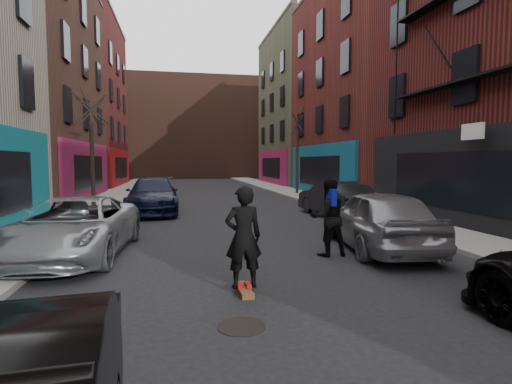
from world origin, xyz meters
name	(u,v)px	position (x,y,z in m)	size (l,w,h in m)	color
sidewalk_left	(124,190)	(-6.25, 30.00, 0.07)	(2.50, 84.00, 0.13)	gray
sidewalk_right	(277,188)	(6.25, 30.00, 0.07)	(2.50, 84.00, 0.13)	gray
buildings_right	(474,55)	(13.50, 16.00, 8.00)	(12.00, 56.00, 16.00)	#45261D
building_far	(191,129)	(0.00, 56.00, 7.00)	(40.00, 10.00, 14.00)	#47281E
tree_left_far	(92,141)	(-6.20, 18.00, 3.38)	(2.00, 2.00, 6.50)	black
tree_right_far	(297,145)	(6.20, 24.00, 3.53)	(2.00, 2.00, 6.80)	black
parked_left_far	(74,227)	(-4.60, 7.50, 0.74)	(2.45, 5.32, 1.48)	#95999D
parked_left_end	(153,195)	(-3.20, 15.85, 0.80)	(2.25, 5.53, 1.61)	black
parked_right_far	(378,219)	(3.20, 6.76, 0.82)	(1.94, 4.83, 1.65)	gray
parked_right_end	(336,199)	(4.60, 13.09, 0.76)	(1.61, 4.62, 1.52)	black
skateboard	(243,290)	(-0.92, 3.96, 0.05)	(0.22, 0.80, 0.10)	brown
skateboarder	(243,237)	(-0.92, 3.96, 1.02)	(0.67, 0.44, 1.84)	black
pedestrian	(328,217)	(1.63, 6.37, 0.98)	(1.00, 0.81, 1.95)	black
manhole	(241,326)	(-1.19, 2.50, 0.01)	(0.70, 0.70, 0.01)	black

